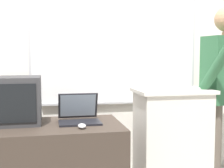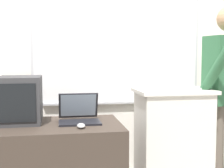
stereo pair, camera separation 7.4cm
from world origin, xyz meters
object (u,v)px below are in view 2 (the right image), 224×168
object	(u,v)px
lectern_podium	(173,143)
side_desk	(59,168)
laptop	(79,114)
computer_mouse_by_laptop	(81,126)
wireless_keyboard	(176,89)
crt_monitor	(20,100)

from	to	relation	value
lectern_podium	side_desk	distance (m)	1.00
laptop	computer_mouse_by_laptop	size ratio (longest dim) A/B	3.28
laptop	computer_mouse_by_laptop	xyz separation A→B (m)	(-0.00, -0.24, -0.05)
wireless_keyboard	computer_mouse_by_laptop	bearing A→B (deg)	-164.31
computer_mouse_by_laptop	crt_monitor	size ratio (longest dim) A/B	0.25
wireless_keyboard	crt_monitor	size ratio (longest dim) A/B	1.01
laptop	wireless_keyboard	xyz separation A→B (m)	(0.82, -0.00, 0.19)
lectern_podium	crt_monitor	bearing A→B (deg)	-179.82
laptop	wireless_keyboard	bearing A→B (deg)	-0.27
side_desk	laptop	distance (m)	0.46
side_desk	crt_monitor	distance (m)	0.63
lectern_podium	crt_monitor	xyz separation A→B (m)	(-1.28, -0.00, 0.42)
laptop	crt_monitor	xyz separation A→B (m)	(-0.46, 0.05, 0.12)
side_desk	wireless_keyboard	world-z (taller)	wireless_keyboard
laptop	crt_monitor	size ratio (longest dim) A/B	0.83
wireless_keyboard	lectern_podium	bearing A→B (deg)	90.98
wireless_keyboard	crt_monitor	bearing A→B (deg)	177.68
side_desk	crt_monitor	bearing A→B (deg)	158.81
side_desk	laptop	bearing A→B (deg)	21.88
lectern_podium	crt_monitor	distance (m)	1.35
computer_mouse_by_laptop	side_desk	bearing A→B (deg)	134.36
crt_monitor	wireless_keyboard	bearing A→B (deg)	-2.32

